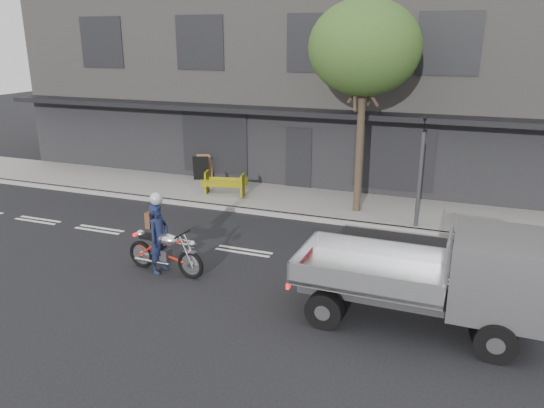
{
  "coord_description": "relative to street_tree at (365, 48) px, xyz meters",
  "views": [
    {
      "loc": [
        5.51,
        -12.27,
        5.59
      ],
      "look_at": [
        0.64,
        0.5,
        1.28
      ],
      "focal_mm": 35.0,
      "sensor_mm": 36.0,
      "label": 1
    }
  ],
  "objects": [
    {
      "name": "street_tree",
      "position": [
        0.0,
        0.0,
        0.0
      ],
      "size": [
        3.4,
        3.4,
        6.74
      ],
      "color": "#382B21",
      "rests_on": "ground"
    },
    {
      "name": "motorcycle",
      "position": [
        -3.47,
        -6.12,
        -4.69
      ],
      "size": [
        2.21,
        0.64,
        1.14
      ],
      "rotation": [
        0.0,
        0.0,
        -0.09
      ],
      "color": "black",
      "rests_on": "ground"
    },
    {
      "name": "sandwich_board",
      "position": [
        -6.6,
        1.6,
        -4.63
      ],
      "size": [
        0.73,
        0.61,
        0.99
      ],
      "primitive_type": null,
      "rotation": [
        0.0,
        0.0,
        0.37
      ],
      "color": "black",
      "rests_on": "sidewalk"
    },
    {
      "name": "building_main",
      "position": [
        -2.2,
        7.1,
        -1.28
      ],
      "size": [
        26.0,
        10.0,
        8.0
      ],
      "primitive_type": "cube",
      "color": "slate",
      "rests_on": "ground"
    },
    {
      "name": "kerb",
      "position": [
        -2.2,
        -1.1,
        -5.2
      ],
      "size": [
        32.0,
        0.2,
        0.15
      ],
      "primitive_type": "cube",
      "color": "gray",
      "rests_on": "ground"
    },
    {
      "name": "rider",
      "position": [
        -3.62,
        -6.12,
        -4.4
      ],
      "size": [
        0.47,
        0.67,
        1.76
      ],
      "primitive_type": "imported",
      "rotation": [
        0.0,
        0.0,
        1.48
      ],
      "color": "#151C3B",
      "rests_on": "ground"
    },
    {
      "name": "ground",
      "position": [
        -2.2,
        -4.2,
        -5.28
      ],
      "size": [
        80.0,
        80.0,
        0.0
      ],
      "primitive_type": "plane",
      "color": "black",
      "rests_on": "ground"
    },
    {
      "name": "traffic_light_pole",
      "position": [
        2.0,
        -0.85,
        -3.63
      ],
      "size": [
        0.12,
        0.12,
        3.5
      ],
      "color": "#2D2D30",
      "rests_on": "ground"
    },
    {
      "name": "sidewalk",
      "position": [
        -2.2,
        0.5,
        -5.2
      ],
      "size": [
        32.0,
        3.2,
        0.15
      ],
      "primitive_type": "cube",
      "color": "gray",
      "rests_on": "ground"
    },
    {
      "name": "flatbed_ute",
      "position": [
        3.62,
        -6.44,
        -4.03
      ],
      "size": [
        4.76,
        2.02,
        2.19
      ],
      "rotation": [
        0.0,
        0.0,
        -0.01
      ],
      "color": "black",
      "rests_on": "ground"
    },
    {
      "name": "construction_barrier",
      "position": [
        -4.85,
        -0.12,
        -4.7
      ],
      "size": [
        1.63,
        0.94,
        0.85
      ],
      "primitive_type": null,
      "rotation": [
        0.0,
        0.0,
        0.23
      ],
      "color": "#FFF10D",
      "rests_on": "sidewalk"
    }
  ]
}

